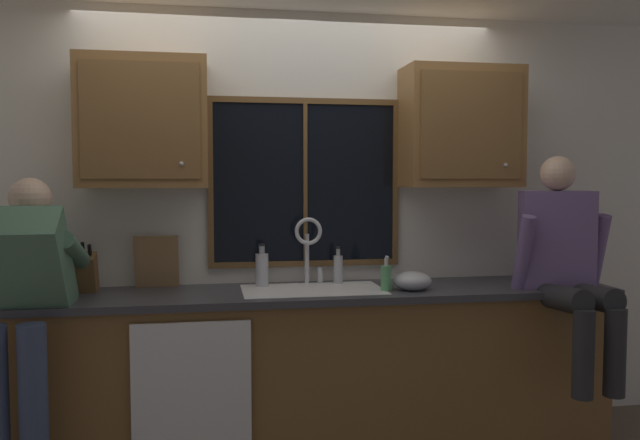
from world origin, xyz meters
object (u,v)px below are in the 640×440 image
Objects in this scene: cutting_board at (157,262)px; mixing_bowl at (413,281)px; person_standing at (20,302)px; knife_block at (85,273)px; person_sitting_on_counter at (565,258)px; soap_dispenser at (386,277)px; bottle_green_glass at (262,269)px; bottle_tall_clear at (338,268)px.

mixing_bowl is at bearing -12.42° from cutting_board.
knife_block is at bearing 62.66° from person_standing.
soap_dispenser is (-1.00, 0.16, -0.11)m from person_sitting_on_counter.
bottle_green_glass is at bearing 158.38° from soap_dispenser.
cutting_board is (-2.28, 0.49, -0.03)m from person_sitting_on_counter.
cutting_board is at bearing 165.80° from soap_dispenser.
mixing_bowl is (-0.84, 0.17, -0.13)m from person_sitting_on_counter.
cutting_board reaches higher than bottle_tall_clear.
person_sitting_on_counter reaches higher than soap_dispenser.
bottle_tall_clear is at bearing 159.58° from person_sitting_on_counter.
bottle_green_glass reaches higher than soap_dispenser.
knife_block is 0.98m from bottle_green_glass.
cutting_board is 1.38× the size of bottle_tall_clear.
person_sitting_on_counter is at bearing -9.38° from soap_dispenser.
mixing_bowl is at bearing 168.43° from person_sitting_on_counter.
cutting_board is 1.47m from mixing_bowl.
soap_dispenser is (-0.16, -0.01, 0.03)m from mixing_bowl.
cutting_board is 1.32m from soap_dispenser.
cutting_board is 1.54× the size of soap_dispenser.
mixing_bowl is (1.81, -0.22, -0.06)m from knife_block.
soap_dispenser is (1.88, 0.21, 0.04)m from person_standing.
bottle_tall_clear is at bearing 2.41° from bottle_green_glass.
person_sitting_on_counter is 1.30m from bottle_tall_clear.
knife_block is (0.22, 0.43, 0.07)m from person_standing.
bottle_tall_clear is (0.46, 0.02, -0.01)m from bottle_green_glass.
soap_dispenser is at bearing -14.20° from cutting_board.
mixing_bowl is at bearing -6.87° from knife_block.
bottle_green_glass is at bearing 165.50° from person_sitting_on_counter.
person_standing is 2.88m from person_sitting_on_counter.
soap_dispenser is 0.73m from bottle_green_glass.
bottle_green_glass is (-0.68, 0.27, 0.03)m from soap_dispenser.
person_sitting_on_counter reaches higher than bottle_green_glass.
bottle_tall_clear is (1.66, 0.49, 0.05)m from person_standing.
cutting_board reaches higher than bottle_green_glass.
person_sitting_on_counter is 6.32× the size of soap_dispenser.
cutting_board reaches higher than mixing_bowl.
knife_block is 1.04× the size of cutting_board.
cutting_board is (0.38, 0.10, 0.04)m from knife_block.
knife_block and cutting_board have the same top height.
person_sitting_on_counter is at bearing -14.50° from bottle_green_glass.
person_standing is 7.12× the size of mixing_bowl.
person_sitting_on_counter is at bearing -11.57° from mixing_bowl.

